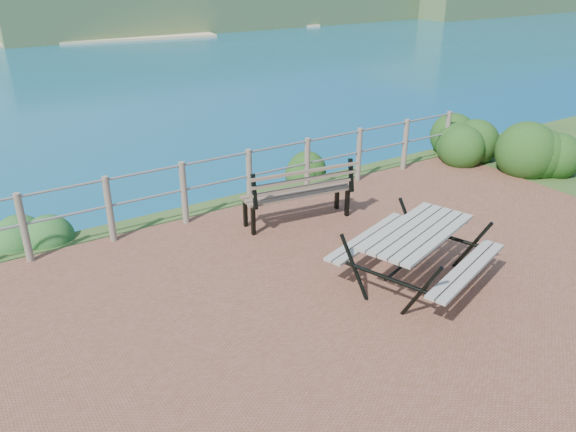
% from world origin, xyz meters
% --- Properties ---
extents(ground, '(10.00, 7.00, 0.12)m').
position_xyz_m(ground, '(0.00, 0.00, 0.00)').
color(ground, brown).
rests_on(ground, ground).
extents(safety_railing, '(9.40, 0.10, 1.00)m').
position_xyz_m(safety_railing, '(0.00, 3.35, 0.57)').
color(safety_railing, '#6B5B4C').
rests_on(safety_railing, ground).
extents(picnic_table, '(1.87, 1.45, 0.73)m').
position_xyz_m(picnic_table, '(0.59, 0.11, 0.47)').
color(picnic_table, gray).
rests_on(picnic_table, ground).
extents(park_bench, '(1.79, 0.66, 0.99)m').
position_xyz_m(park_bench, '(0.36, 2.46, 0.65)').
color(park_bench, brown).
rests_on(park_bench, ground).
extents(shrub_right_front, '(1.33, 1.33, 1.89)m').
position_xyz_m(shrub_right_front, '(5.54, 1.93, 0.00)').
color(shrub_right_front, '#163F13').
rests_on(shrub_right_front, ground).
extents(shrub_right_edge, '(1.20, 1.20, 1.71)m').
position_xyz_m(shrub_right_edge, '(4.98, 3.33, 0.00)').
color(shrub_right_edge, '#163F13').
rests_on(shrub_right_edge, ground).
extents(shrub_lip_west, '(0.88, 0.88, 0.66)m').
position_xyz_m(shrub_lip_west, '(-3.35, 4.04, 0.00)').
color(shrub_lip_west, '#1E5021').
rests_on(shrub_lip_west, ground).
extents(shrub_lip_east, '(0.84, 0.84, 0.61)m').
position_xyz_m(shrub_lip_east, '(1.76, 4.19, 0.00)').
color(shrub_lip_east, '#163F13').
rests_on(shrub_lip_east, ground).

